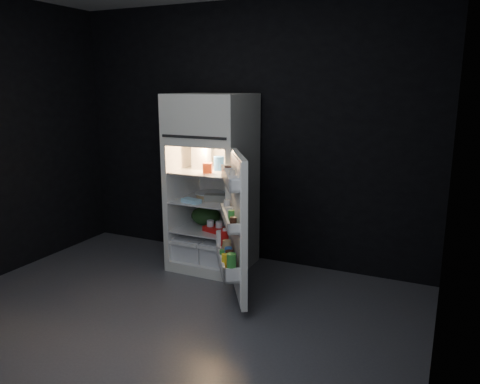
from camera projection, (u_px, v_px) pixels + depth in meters
The scene contains 18 objects.
floor at pixel (159, 324), 3.72m from camera, with size 4.00×3.40×0.00m, color #515156.
wall_back at pixel (246, 135), 4.92m from camera, with size 4.00×0.00×2.70m, color black.
wall_right at pixel (449, 179), 2.60m from camera, with size 0.00×3.40×2.70m, color black.
refrigerator at pixel (213, 176), 4.76m from camera, with size 0.76×0.71×1.78m.
fridge_door at pixel (235, 228), 3.97m from camera, with size 0.55×0.71×1.22m.
milk_jug at pixel (201, 157), 4.77m from camera, with size 0.15×0.15×0.24m, color white.
mayo_jar at pixel (219, 163), 4.67m from camera, with size 0.10×0.10×0.14m, color #1E52A6.
jam_jar at pixel (236, 165), 4.60m from camera, with size 0.11×0.11×0.13m, color black.
amber_bottle at pixel (195, 157), 4.83m from camera, with size 0.07×0.07×0.22m, color orange.
small_carton at pixel (208, 168), 4.53m from camera, with size 0.09×0.07×0.10m, color #D74319.
egg_carton at pixel (219, 198), 4.66m from camera, with size 0.28×0.11×0.07m, color gray.
pie at pixel (210, 195), 4.86m from camera, with size 0.28×0.28×0.04m, color tan.
flat_package at pixel (191, 201), 4.61m from camera, with size 0.19×0.10×0.04m, color #9CD5F2.
wrapped_pkg at pixel (238, 195), 4.82m from camera, with size 0.11×0.09×0.05m, color beige.
produce_bag at pixel (206, 216), 4.89m from camera, with size 0.32×0.27×0.20m, color #193815.
yogurt_tray at pixel (216, 229), 4.68m from camera, with size 0.25×0.13×0.05m, color red.
small_can_red at pixel (233, 220), 4.93m from camera, with size 0.06×0.06×0.09m, color red.
small_can_silver at pixel (235, 221), 4.88m from camera, with size 0.06×0.06×0.09m, color silver.
Camera 1 is at (2.01, -2.80, 1.86)m, focal length 35.00 mm.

